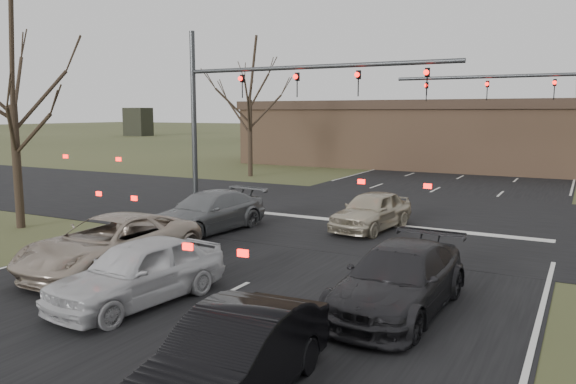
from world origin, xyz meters
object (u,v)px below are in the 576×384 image
mast_arm_near (255,96)px  car_silver_ahead (372,211)px  building (507,135)px  car_grey_ahead (208,212)px  mast_arm_far (561,99)px  car_black_hatch (234,357)px  car_silver_suv (111,244)px  car_white_sedan (139,271)px  car_charcoal_sedan (399,279)px

mast_arm_near → car_silver_ahead: 7.26m
building → mast_arm_near: size_ratio=3.50×
car_grey_ahead → car_silver_ahead: size_ratio=1.19×
mast_arm_near → mast_arm_far: bearing=41.2°
mast_arm_near → car_black_hatch: 16.86m
building → car_silver_suv: building is taller
car_white_sedan → car_black_hatch: car_white_sedan is taller
building → car_silver_suv: size_ratio=7.67×
car_black_hatch → car_white_sedan: bearing=145.0°
car_black_hatch → mast_arm_far: bearing=78.8°
building → car_white_sedan: bearing=-95.4°
car_black_hatch → mast_arm_near: bearing=116.7°
car_white_sedan → car_charcoal_sedan: bearing=29.6°
mast_arm_far → car_silver_suv: (-10.18, -19.69, -4.25)m
car_white_sedan → car_black_hatch: 5.19m
car_white_sedan → car_grey_ahead: size_ratio=0.88×
car_white_sedan → building: bearing=91.2°
car_grey_ahead → car_black_hatch: bearing=-45.1°
mast_arm_near → car_charcoal_sedan: 13.64m
mast_arm_near → car_grey_ahead: mast_arm_near is taller
car_black_hatch → car_silver_suv: bearing=144.4°
building → car_charcoal_sedan: building is taller
car_charcoal_sedan → building: bearing=95.9°
car_silver_ahead → building: bearing=93.6°
car_charcoal_sedan → car_grey_ahead: size_ratio=0.99×
mast_arm_far → car_charcoal_sedan: bearing=-96.5°
car_white_sedan → car_silver_suv: bearing=153.6°
mast_arm_near → car_black_hatch: size_ratio=2.82×
car_grey_ahead → building: bearing=83.9°
mast_arm_far → car_charcoal_sedan: mast_arm_far is taller
car_white_sedan → car_silver_ahead: (1.93, 10.34, -0.03)m
car_silver_ahead → car_silver_suv: bearing=-110.6°
building → car_white_sedan: (-3.43, -36.35, -1.91)m
car_silver_suv → mast_arm_far: bearing=62.7°
car_charcoal_sedan → mast_arm_far: bearing=86.0°
car_silver_suv → car_grey_ahead: (-0.71, 5.50, -0.03)m
car_grey_ahead → car_silver_suv: bearing=-75.7°
car_black_hatch → car_charcoal_sedan: car_charcoal_sedan is taller
car_silver_ahead → car_charcoal_sedan: bearing=-59.4°
mast_arm_far → car_charcoal_sedan: (-2.16, -19.03, -4.29)m
car_charcoal_sedan → mast_arm_near: bearing=138.2°
car_silver_ahead → car_white_sedan: bearing=-93.7°
mast_arm_near → car_white_sedan: bearing=-71.5°
car_grey_ahead → mast_arm_far: bearing=59.4°
building → mast_arm_far: mast_arm_far is taller
building → car_grey_ahead: building is taller
car_charcoal_sedan → car_silver_ahead: (-3.52, 8.02, -0.00)m
car_silver_suv → car_silver_ahead: bearing=62.7°
mast_arm_far → car_grey_ahead: mast_arm_far is taller
car_silver_suv → car_grey_ahead: size_ratio=1.09×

